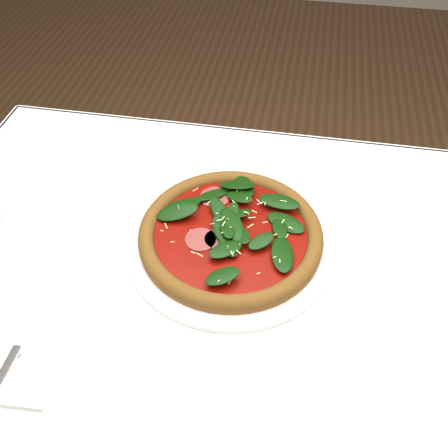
# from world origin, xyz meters

# --- Properties ---
(dining_table) EXTENTS (1.21, 0.81, 0.75)m
(dining_table) POSITION_xyz_m (0.00, 0.00, 0.65)
(dining_table) COLOR white
(dining_table) RESTS_ON ground
(plate) EXTENTS (0.35, 0.35, 0.01)m
(plate) POSITION_xyz_m (-0.06, 0.08, 0.76)
(plate) COLOR white
(plate) RESTS_ON dining_table
(pizza) EXTENTS (0.35, 0.35, 0.04)m
(pizza) POSITION_xyz_m (-0.06, 0.08, 0.78)
(pizza) COLOR #975F24
(pizza) RESTS_ON plate
(napkin) EXTENTS (0.14, 0.07, 0.01)m
(napkin) POSITION_xyz_m (-0.31, -0.22, 0.76)
(napkin) COLOR white
(napkin) RESTS_ON dining_table
(fork) EXTENTS (0.02, 0.13, 0.00)m
(fork) POSITION_xyz_m (-0.31, -0.20, 0.76)
(fork) COLOR silver
(fork) RESTS_ON napkin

